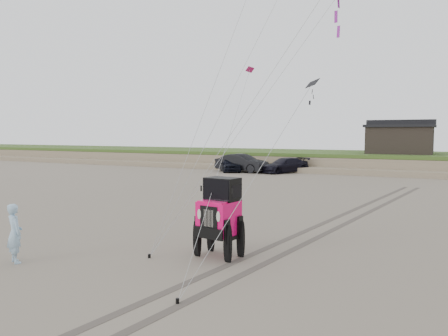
{
  "coord_description": "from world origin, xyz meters",
  "views": [
    {
      "loc": [
        6.02,
        -9.74,
        3.74
      ],
      "look_at": [
        -0.44,
        3.0,
        2.6
      ],
      "focal_mm": 35.0,
      "sensor_mm": 36.0,
      "label": 1
    }
  ],
  "objects_px": {
    "jeep": "(219,225)",
    "man": "(15,233)",
    "cabin": "(400,138)",
    "truck_c": "(285,165)",
    "truck_b": "(242,163)",
    "truck_a": "(230,164)"
  },
  "relations": [
    {
      "from": "truck_a",
      "to": "man",
      "type": "height_order",
      "value": "man"
    },
    {
      "from": "truck_b",
      "to": "truck_a",
      "type": "bearing_deg",
      "value": 102.98
    },
    {
      "from": "truck_b",
      "to": "jeep",
      "type": "distance_m",
      "value": 29.14
    },
    {
      "from": "truck_b",
      "to": "man",
      "type": "bearing_deg",
      "value": -160.2
    },
    {
      "from": "jeep",
      "to": "cabin",
      "type": "bearing_deg",
      "value": 95.05
    },
    {
      "from": "truck_a",
      "to": "man",
      "type": "distance_m",
      "value": 30.85
    },
    {
      "from": "jeep",
      "to": "truck_c",
      "type": "bearing_deg",
      "value": 113.33
    },
    {
      "from": "jeep",
      "to": "truck_b",
      "type": "bearing_deg",
      "value": 121.46
    },
    {
      "from": "cabin",
      "to": "jeep",
      "type": "distance_m",
      "value": 35.36
    },
    {
      "from": "man",
      "to": "jeep",
      "type": "bearing_deg",
      "value": -126.71
    },
    {
      "from": "cabin",
      "to": "truck_c",
      "type": "xyz_separation_m",
      "value": [
        -9.45,
        -7.48,
        -2.52
      ]
    },
    {
      "from": "truck_a",
      "to": "truck_c",
      "type": "height_order",
      "value": "truck_a"
    },
    {
      "from": "cabin",
      "to": "man",
      "type": "height_order",
      "value": "cabin"
    },
    {
      "from": "jeep",
      "to": "man",
      "type": "relative_size",
      "value": 2.99
    },
    {
      "from": "truck_b",
      "to": "truck_c",
      "type": "bearing_deg",
      "value": -68.88
    },
    {
      "from": "truck_c",
      "to": "jeep",
      "type": "xyz_separation_m",
      "value": [
        7.46,
        -27.75,
        0.25
      ]
    },
    {
      "from": "man",
      "to": "truck_a",
      "type": "bearing_deg",
      "value": -54.96
    },
    {
      "from": "truck_a",
      "to": "truck_b",
      "type": "height_order",
      "value": "truck_b"
    },
    {
      "from": "truck_b",
      "to": "jeep",
      "type": "relative_size",
      "value": 1.02
    },
    {
      "from": "cabin",
      "to": "truck_a",
      "type": "distance_m",
      "value": 17.18
    },
    {
      "from": "truck_b",
      "to": "man",
      "type": "xyz_separation_m",
      "value": [
        6.49,
        -29.98,
        -0.01
      ]
    },
    {
      "from": "man",
      "to": "cabin",
      "type": "bearing_deg",
      "value": -79.72
    }
  ]
}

